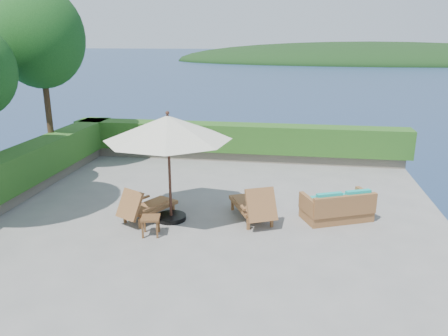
% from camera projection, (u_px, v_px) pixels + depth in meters
% --- Properties ---
extents(ground, '(12.00, 12.00, 0.00)m').
position_uv_depth(ground, '(207.00, 217.00, 11.13)').
color(ground, gray).
rests_on(ground, ground).
extents(foundation, '(12.00, 12.00, 3.00)m').
position_uv_depth(foundation, '(208.00, 272.00, 11.58)').
color(foundation, '#544E43').
rests_on(foundation, ocean).
extents(ocean, '(600.00, 600.00, 0.00)m').
position_uv_depth(ocean, '(209.00, 318.00, 11.99)').
color(ocean, '#172649').
rests_on(ocean, ground).
extents(offshore_island, '(126.00, 57.60, 12.60)m').
position_uv_depth(offshore_island, '(368.00, 62.00, 140.62)').
color(offshore_island, black).
rests_on(offshore_island, ocean).
extents(planter_wall_far, '(12.00, 0.60, 0.36)m').
position_uv_depth(planter_wall_far, '(236.00, 155.00, 16.38)').
color(planter_wall_far, '#6E6758').
rests_on(planter_wall_far, ground).
extents(planter_wall_left, '(0.60, 12.00, 0.36)m').
position_uv_depth(planter_wall_left, '(7.00, 199.00, 11.93)').
color(planter_wall_left, '#6E6758').
rests_on(planter_wall_left, ground).
extents(hedge_far, '(12.40, 0.90, 1.00)m').
position_uv_depth(hedge_far, '(237.00, 138.00, 16.19)').
color(hedge_far, '#194614').
rests_on(hedge_far, planter_wall_far).
extents(hedge_left, '(0.90, 12.40, 1.00)m').
position_uv_depth(hedge_left, '(3.00, 175.00, 11.74)').
color(hedge_left, '#194614').
rests_on(hedge_left, planter_wall_left).
extents(tree_far, '(2.80, 2.80, 6.03)m').
position_uv_depth(tree_far, '(40.00, 38.00, 13.81)').
color(tree_far, '#452F1A').
rests_on(tree_far, ground).
extents(patio_umbrella, '(3.73, 3.73, 2.76)m').
position_uv_depth(patio_umbrella, '(168.00, 129.00, 10.34)').
color(patio_umbrella, black).
rests_on(patio_umbrella, ground).
extents(lounge_left, '(1.29, 1.68, 0.90)m').
position_uv_depth(lounge_left, '(145.00, 206.00, 10.89)').
color(lounge_left, brown).
rests_on(lounge_left, ground).
extents(lounge_right, '(1.38, 1.88, 1.00)m').
position_uv_depth(lounge_right, '(253.00, 205.00, 10.84)').
color(lounge_right, brown).
rests_on(lounge_right, ground).
extents(side_table, '(0.49, 0.49, 0.45)m').
position_uv_depth(side_table, '(150.00, 220.00, 10.04)').
color(side_table, brown).
rests_on(side_table, ground).
extents(wicker_loveseat, '(1.89, 1.48, 0.83)m').
position_uv_depth(wicker_loveseat, '(338.00, 208.00, 10.90)').
color(wicker_loveseat, brown).
rests_on(wicker_loveseat, ground).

